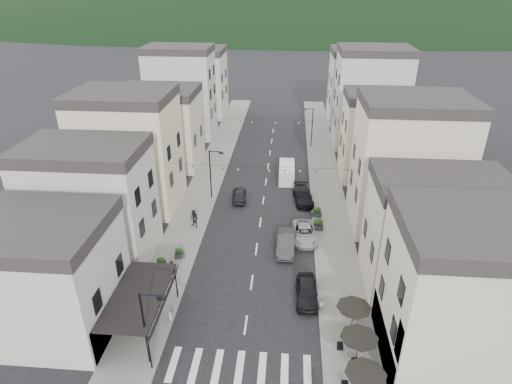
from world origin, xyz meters
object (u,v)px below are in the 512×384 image
(parked_car_d, at_px, (303,196))
(parked_car_a, at_px, (307,292))
(delivery_van, at_px, (287,172))
(parked_car_b, at_px, (286,243))
(pedestrian_b, at_px, (194,219))
(pedestrian_a, at_px, (172,270))
(parked_car_e, at_px, (239,195))
(parked_car_c, at_px, (305,233))

(parked_car_d, bearing_deg, parked_car_a, -96.83)
(delivery_van, bearing_deg, parked_car_d, -71.32)
(parked_car_a, bearing_deg, parked_car_b, 103.73)
(parked_car_d, height_order, delivery_van, delivery_van)
(pedestrian_b, bearing_deg, pedestrian_a, -59.01)
(parked_car_e, bearing_deg, parked_car_b, 114.12)
(parked_car_b, distance_m, parked_car_c, 2.74)
(parked_car_b, height_order, delivery_van, delivery_van)
(pedestrian_b, bearing_deg, parked_car_b, 12.57)
(parked_car_e, height_order, delivery_van, delivery_van)
(parked_car_a, distance_m, delivery_van, 22.66)
(delivery_van, distance_m, pedestrian_b, 15.61)
(parked_car_a, relative_size, pedestrian_b, 2.23)
(parked_car_e, xyz_separation_m, delivery_van, (5.38, 5.99, 0.46))
(parked_car_b, relative_size, delivery_van, 0.98)
(parked_car_c, relative_size, parked_car_e, 1.24)
(parked_car_d, height_order, pedestrian_a, pedestrian_a)
(parked_car_a, bearing_deg, pedestrian_a, 171.64)
(parked_car_d, height_order, parked_car_e, parked_car_d)
(parked_car_c, xyz_separation_m, pedestrian_b, (-11.30, 1.15, 0.42))
(parked_car_c, bearing_deg, parked_car_e, 130.01)
(pedestrian_a, bearing_deg, delivery_van, 44.03)
(parked_car_c, height_order, parked_car_e, parked_car_c)
(parked_car_b, relative_size, parked_car_c, 0.97)
(parked_car_c, relative_size, pedestrian_b, 2.50)
(parked_car_a, bearing_deg, parked_car_d, 88.92)
(parked_car_e, distance_m, delivery_van, 8.06)
(parked_car_c, bearing_deg, parked_car_a, -93.81)
(parked_car_d, bearing_deg, parked_car_c, -96.83)
(pedestrian_a, bearing_deg, pedestrian_b, 67.57)
(parked_car_d, bearing_deg, pedestrian_a, -133.32)
(parked_car_b, xyz_separation_m, parked_car_c, (1.80, 2.06, -0.10))
(parked_car_a, distance_m, pedestrian_a, 11.44)
(parked_car_c, height_order, parked_car_d, parked_car_d)
(delivery_van, bearing_deg, pedestrian_b, -127.05)
(parked_car_a, relative_size, parked_car_e, 1.10)
(parked_car_d, relative_size, parked_car_e, 1.25)
(pedestrian_a, xyz_separation_m, pedestrian_b, (0.04, 8.57, 0.05))
(parked_car_d, bearing_deg, parked_car_e, 174.72)
(parked_car_b, height_order, parked_car_d, parked_car_b)
(parked_car_b, distance_m, parked_car_d, 10.13)
(parked_car_a, height_order, parked_car_e, parked_car_a)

